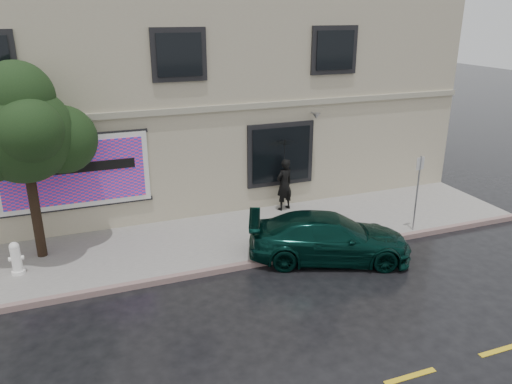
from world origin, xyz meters
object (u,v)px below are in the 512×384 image
object	(u,v)px
pedestrian	(284,185)
street_tree	(23,134)
car	(329,237)
fire_hydrant	(16,258)

from	to	relation	value
pedestrian	street_tree	xyz separation A→B (m)	(-7.46, -0.75, 2.47)
pedestrian	street_tree	distance (m)	7.89
car	street_tree	bearing A→B (deg)	91.52
car	pedestrian	bearing A→B (deg)	18.72
pedestrian	street_tree	world-z (taller)	street_tree
car	pedestrian	xyz separation A→B (m)	(0.16, 3.40, 0.39)
fire_hydrant	street_tree	bearing A→B (deg)	61.07
pedestrian	fire_hydrant	xyz separation A→B (m)	(-8.00, -1.60, -0.45)
pedestrian	street_tree	size ratio (longest dim) A/B	0.38
car	fire_hydrant	bearing A→B (deg)	98.54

